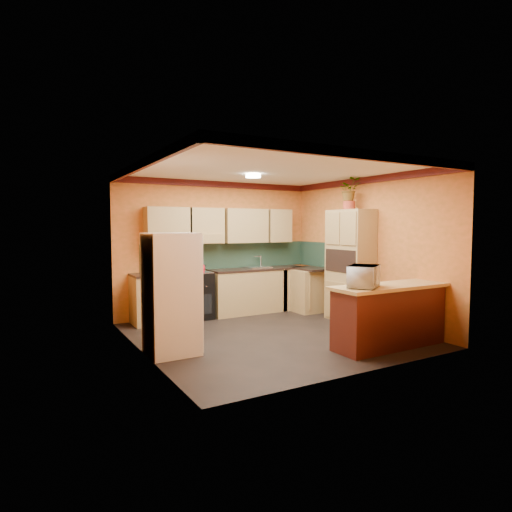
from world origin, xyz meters
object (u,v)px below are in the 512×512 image
(base_cabinets_back, at_px, (224,294))
(breakfast_bar, at_px, (389,317))
(microwave, at_px, (364,276))
(stove, at_px, (195,295))
(fridge, at_px, (171,294))
(pantry, at_px, (350,266))

(base_cabinets_back, height_order, breakfast_bar, same)
(breakfast_bar, height_order, microwave, microwave)
(stove, distance_m, microwave, 3.54)
(stove, distance_m, fridge, 2.31)
(base_cabinets_back, height_order, stove, stove)
(pantry, height_order, microwave, pantry)
(pantry, bearing_deg, fridge, -174.58)
(stove, xyz_separation_m, microwave, (1.26, -3.25, 0.63))
(pantry, xyz_separation_m, breakfast_bar, (-0.69, -1.62, -0.61))
(base_cabinets_back, height_order, fridge, fridge)
(fridge, relative_size, pantry, 0.81)
(stove, bearing_deg, breakfast_bar, -61.27)
(base_cabinets_back, xyz_separation_m, pantry, (1.84, -1.63, 0.61))
(stove, relative_size, pantry, 0.43)
(pantry, bearing_deg, stove, 146.56)
(stove, relative_size, fridge, 0.54)
(fridge, bearing_deg, base_cabinets_back, 48.21)
(base_cabinets_back, relative_size, pantry, 1.74)
(breakfast_bar, xyz_separation_m, microwave, (-0.52, 0.00, 0.64))
(base_cabinets_back, bearing_deg, stove, -180.00)
(stove, xyz_separation_m, fridge, (-1.14, -1.97, 0.39))
(stove, xyz_separation_m, pantry, (2.46, -1.63, 0.59))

